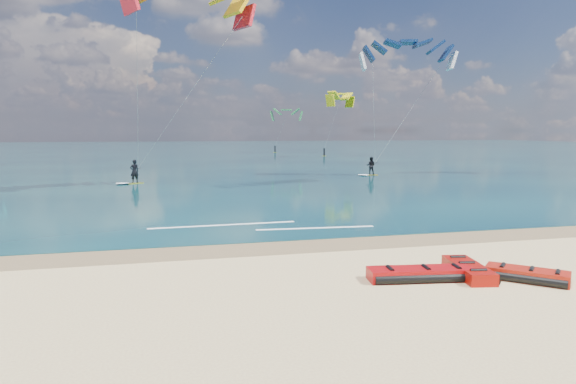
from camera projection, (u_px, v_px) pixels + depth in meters
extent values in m
plane|color=tan|center=(192.00, 173.00, 55.45)|extent=(320.00, 320.00, 0.00)
cube|color=brown|center=(249.00, 249.00, 19.79)|extent=(320.00, 2.40, 0.01)
cube|color=#092532|center=(175.00, 151.00, 117.13)|extent=(320.00, 200.00, 0.04)
cube|color=yellow|center=(135.00, 183.00, 43.92)|extent=(1.51, 1.20, 0.07)
imported|color=black|center=(134.00, 171.00, 43.80)|extent=(0.84, 0.68, 1.99)
cylinder|color=black|center=(138.00, 168.00, 43.53)|extent=(0.53, 0.36, 0.04)
cube|color=yellow|center=(371.00, 175.00, 52.27)|extent=(1.47, 0.64, 0.06)
imported|color=black|center=(371.00, 166.00, 52.16)|extent=(1.11, 1.04, 1.81)
cylinder|color=black|center=(375.00, 163.00, 51.89)|extent=(0.58, 0.12, 0.04)
cube|color=white|center=(316.00, 228.00, 23.85)|extent=(5.59, 0.64, 0.01)
cube|color=white|center=(223.00, 225.00, 24.61)|extent=(7.08, 0.50, 0.01)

